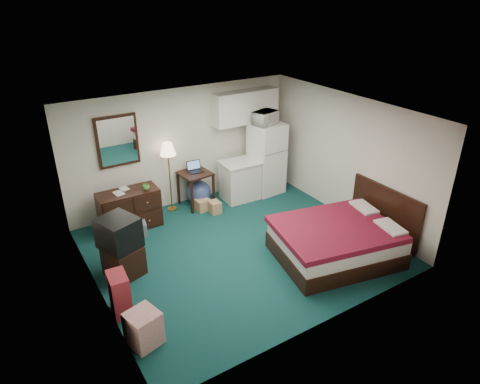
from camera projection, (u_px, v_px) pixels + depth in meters
floor at (239, 248)px, 7.81m from camera, size 5.00×4.50×0.01m
ceiling at (239, 114)px, 6.71m from camera, size 5.00×4.50×0.01m
walls at (239, 186)px, 7.26m from camera, size 5.01×4.51×2.50m
mirror at (117, 141)px, 8.13m from camera, size 0.80×0.06×1.00m
upper_cabinets at (245, 107)px, 9.22m from camera, size 1.50×0.35×0.70m
headboard at (385, 212)px, 7.88m from camera, size 0.06×1.56×1.00m
dresser at (130, 210)px, 8.31m from camera, size 1.16×0.53×0.78m
floor_lamp at (170, 177)px, 8.83m from camera, size 0.33×0.33×1.49m
desk at (196, 189)px, 9.16m from camera, size 0.66×0.66×0.77m
exercise_ball at (199, 192)px, 9.26m from camera, size 0.65×0.65×0.54m
kitchen_counter at (240, 181)px, 9.44m from camera, size 0.80×0.62×0.84m
fridge at (266, 158)px, 9.61m from camera, size 0.70×0.70×1.61m
bed at (336, 242)px, 7.41m from camera, size 2.25×1.91×0.63m
tv_stand at (124, 261)px, 7.01m from camera, size 0.65×0.68×0.51m
suitcase at (120, 294)px, 6.15m from camera, size 0.29×0.43×0.66m
retail_box at (144, 328)px, 5.65m from camera, size 0.48×0.48×0.50m
file_bin at (136, 229)px, 8.15m from camera, size 0.42×0.35×0.26m
cardboard_box_a at (203, 205)px, 9.06m from camera, size 0.31×0.26×0.24m
cardboard_box_b at (215, 207)px, 8.96m from camera, size 0.23×0.26×0.26m
laptop at (196, 167)px, 8.99m from camera, size 0.32×0.27×0.21m
crt_tv at (119, 233)px, 6.82m from camera, size 0.73×0.75×0.51m
microwave at (265, 116)px, 9.12m from camera, size 0.59×0.44×0.36m
book_a at (114, 189)px, 7.95m from camera, size 0.17×0.04×0.23m
book_b at (120, 186)px, 8.14m from camera, size 0.15×0.05×0.20m
mug at (146, 187)px, 8.17m from camera, size 0.16×0.14×0.13m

